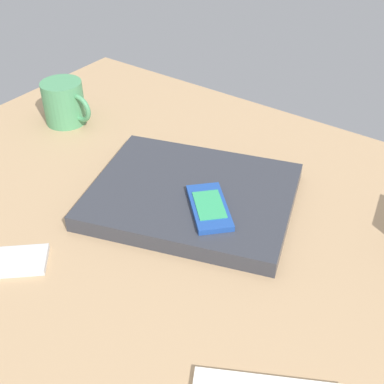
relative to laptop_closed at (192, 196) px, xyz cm
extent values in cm
cube|color=tan|center=(8.91, -5.00, -2.78)|extent=(120.00, 80.00, 3.00)
cube|color=#33353D|center=(0.00, 0.00, 0.00)|extent=(35.94, 31.86, 2.57)
cube|color=#1E479E|center=(4.90, -2.64, 1.71)|extent=(10.98, 10.95, 0.85)
cube|color=#33A566|center=(4.90, -2.64, 2.21)|extent=(7.37, 7.36, 0.14)
cube|color=silver|center=(-12.11, -24.94, -0.86)|extent=(10.86, 10.45, 0.84)
cube|color=white|center=(-12.11, -24.94, -0.37)|extent=(7.29, 7.12, 0.14)
cylinder|color=#4C9360|center=(-34.78, 6.77, 2.81)|extent=(7.73, 7.73, 8.20)
torus|color=#4C9360|center=(-30.57, 6.77, 2.81)|extent=(5.49, 0.90, 5.49)
camera|label=1|loc=(35.40, -49.91, 46.74)|focal=47.10mm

